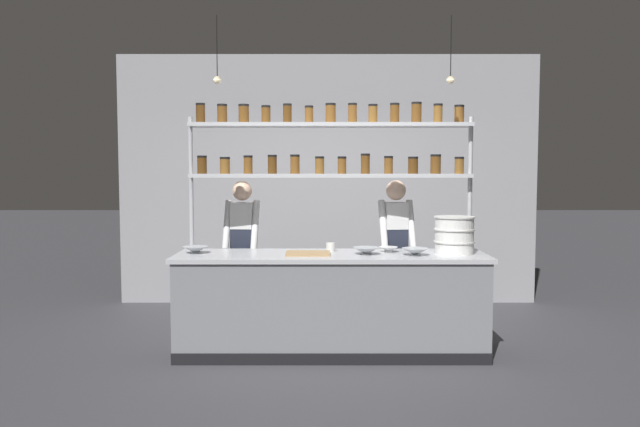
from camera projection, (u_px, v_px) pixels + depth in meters
name	position (u px, v px, depth m)	size (l,w,h in m)	color
ground_plane	(328.00, 352.00, 5.76)	(40.00, 40.00, 0.00)	#3D3D42
back_wall	(325.00, 180.00, 7.86)	(5.24, 0.12, 3.11)	#939399
prep_counter	(328.00, 303.00, 5.72)	(2.84, 0.76, 0.92)	gray
spice_shelf_unit	(327.00, 153.00, 5.96)	(2.72, 0.28, 2.33)	#B7BABF
chef_left	(239.00, 247.00, 6.39)	(0.38, 0.29, 1.57)	black
chef_center	(392.00, 248.00, 6.31)	(0.39, 0.31, 1.58)	black
container_stack	(451.00, 235.00, 5.71)	(0.37, 0.37, 0.34)	white
cutting_board	(305.00, 253.00, 5.63)	(0.40, 0.26, 0.02)	#A88456
prep_bowl_near_left	(363.00, 251.00, 5.65)	(0.24, 0.24, 0.07)	#B2B7BC
prep_bowl_center_front	(192.00, 250.00, 5.72)	(0.23, 0.23, 0.06)	#B2B7BC
prep_bowl_center_back	(412.00, 252.00, 5.59)	(0.24, 0.24, 0.07)	#B2B7BC
prep_bowl_near_right	(385.00, 249.00, 5.82)	(0.18, 0.18, 0.05)	white
serving_cup_front	(328.00, 247.00, 5.85)	(0.08, 0.08, 0.08)	silver
pendant_light_row	(331.00, 77.00, 5.58)	(2.16, 0.07, 0.61)	black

